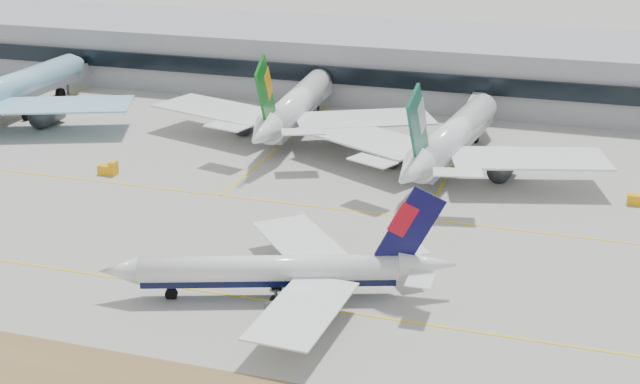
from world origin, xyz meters
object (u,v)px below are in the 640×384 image
(widebody_eva, at_px, (295,107))
(terminal, at_px, (437,64))
(taxiing_airliner, at_px, (282,271))
(widebody_korean, at_px, (6,92))
(widebody_cathay, at_px, (451,140))

(widebody_eva, relative_size, terminal, 0.22)
(taxiing_airliner, xyz_separation_m, widebody_korean, (-89.78, 64.21, 2.48))
(widebody_cathay, relative_size, terminal, 0.22)
(widebody_cathay, bearing_deg, taxiing_airliner, 174.61)
(widebody_cathay, bearing_deg, widebody_eva, 76.15)
(widebody_eva, bearing_deg, widebody_cathay, -114.54)
(widebody_eva, height_order, terminal, widebody_eva)
(widebody_cathay, distance_m, terminal, 59.63)
(widebody_korean, bearing_deg, widebody_eva, -81.64)
(taxiing_airliner, distance_m, widebody_cathay, 61.57)
(taxiing_airliner, bearing_deg, widebody_korean, -54.71)
(widebody_cathay, height_order, terminal, widebody_cathay)
(taxiing_airliner, distance_m, terminal, 118.31)
(widebody_korean, xyz_separation_m, widebody_eva, (66.18, 9.28, -0.43))
(taxiing_airliner, height_order, widebody_cathay, widebody_cathay)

